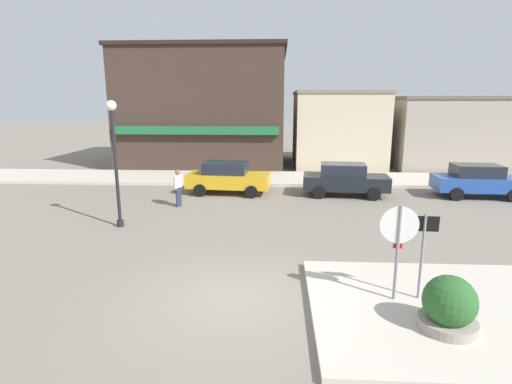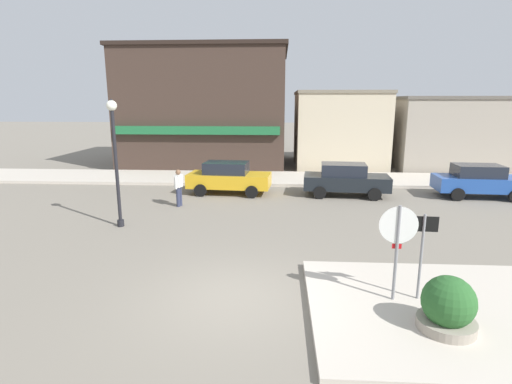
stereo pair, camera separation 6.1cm
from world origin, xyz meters
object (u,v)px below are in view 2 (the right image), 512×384
at_px(lamp_post, 115,145).
at_px(parked_car_second, 345,179).
at_px(stop_sign, 397,241).
at_px(parked_car_third, 479,181).
at_px(planter, 448,309).
at_px(one_way_sign, 422,248).
at_px(parked_car_nearest, 229,177).
at_px(pedestrian_crossing_near, 179,187).

height_order(lamp_post, parked_car_second, lamp_post).
height_order(stop_sign, parked_car_third, stop_sign).
bearing_deg(planter, parked_car_second, 90.41).
height_order(lamp_post, parked_car_third, lamp_post).
distance_m(stop_sign, planter, 1.65).
xyz_separation_m(one_way_sign, planter, (0.14, -1.23, -0.77)).
bearing_deg(stop_sign, planter, -59.05).
distance_m(one_way_sign, parked_car_nearest, 12.17).
distance_m(one_way_sign, parked_car_third, 12.38).
bearing_deg(parked_car_third, parked_car_nearest, 179.32).
height_order(stop_sign, parked_car_second, stop_sign).
bearing_deg(parked_car_second, lamp_post, -148.75).
bearing_deg(parked_car_third, stop_sign, -122.54).
relative_size(parked_car_nearest, parked_car_third, 1.01).
bearing_deg(one_way_sign, planter, -83.69).
relative_size(stop_sign, parked_car_third, 0.56).
height_order(one_way_sign, pedestrian_crossing_near, one_way_sign).
bearing_deg(stop_sign, parked_car_third, 57.46).
bearing_deg(parked_car_second, pedestrian_crossing_near, -161.89).
xyz_separation_m(parked_car_nearest, parked_car_second, (5.66, -0.16, 0.00)).
bearing_deg(lamp_post, stop_sign, -32.52).
height_order(stop_sign, planter, stop_sign).
distance_m(stop_sign, pedestrian_crossing_near, 10.77).
xyz_separation_m(parked_car_nearest, pedestrian_crossing_near, (-1.83, -2.61, 0.06)).
bearing_deg(lamp_post, parked_car_second, 31.25).
bearing_deg(planter, pedestrian_crossing_near, 128.82).
height_order(stop_sign, pedestrian_crossing_near, stop_sign).
bearing_deg(parked_car_second, stop_sign, -93.26).
bearing_deg(one_way_sign, parked_car_third, 59.46).
bearing_deg(planter, parked_car_third, 62.64).
xyz_separation_m(stop_sign, parked_car_second, (0.61, 10.71, -0.71)).
bearing_deg(planter, stop_sign, 120.95).
relative_size(planter, lamp_post, 0.27).
height_order(planter, parked_car_nearest, parked_car_nearest).
relative_size(parked_car_third, pedestrian_crossing_near, 2.54).
relative_size(planter, parked_car_second, 0.30).
bearing_deg(parked_car_nearest, stop_sign, -65.07).
distance_m(planter, parked_car_second, 11.87).
bearing_deg(pedestrian_crossing_near, lamp_post, -115.72).
relative_size(stop_sign, planter, 1.88).
xyz_separation_m(lamp_post, parked_car_second, (8.92, 5.41, -2.15)).
bearing_deg(lamp_post, one_way_sign, -30.50).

